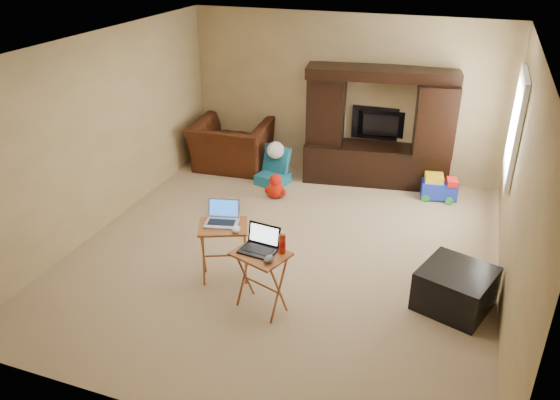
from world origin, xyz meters
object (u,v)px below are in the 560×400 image
at_px(water_bottle, 282,244).
at_px(mouse_left, 236,229).
at_px(entertainment_center, 378,127).
at_px(child_rocker, 273,167).
at_px(tray_table_left, 224,252).
at_px(push_toy, 439,187).
at_px(laptop_left, 221,214).
at_px(mouse_right, 269,259).
at_px(ottoman, 455,289).
at_px(tray_table_right, 261,281).
at_px(laptop_right, 258,241).
at_px(television, 380,125).
at_px(recliner, 231,145).
at_px(plush_toy, 276,186).

bearing_deg(water_bottle, mouse_left, 159.63).
distance_m(entertainment_center, child_rocker, 1.72).
relative_size(tray_table_left, mouse_left, 4.92).
xyz_separation_m(push_toy, mouse_left, (-1.91, -3.01, 0.52)).
height_order(laptop_left, mouse_right, laptop_left).
xyz_separation_m(push_toy, water_bottle, (-1.30, -3.23, 0.59)).
xyz_separation_m(ottoman, laptop_left, (-2.52, -0.32, 0.58)).
height_order(entertainment_center, laptop_left, entertainment_center).
xyz_separation_m(tray_table_right, laptop_right, (-0.04, 0.02, 0.46)).
xyz_separation_m(tray_table_right, mouse_left, (-0.41, 0.30, 0.38)).
bearing_deg(television, tray_table_left, 68.52).
relative_size(push_toy, tray_table_right, 0.76).
bearing_deg(water_bottle, entertainment_center, 85.47).
distance_m(entertainment_center, recliner, 2.41).
height_order(laptop_left, mouse_left, laptop_left).
bearing_deg(water_bottle, tray_table_right, -158.20).
height_order(ottoman, mouse_left, mouse_left).
bearing_deg(recliner, television, -172.96).
bearing_deg(water_bottle, child_rocker, 112.39).
height_order(television, mouse_left, television).
distance_m(child_rocker, mouse_right, 3.32).
bearing_deg(plush_toy, entertainment_center, 40.62).
bearing_deg(child_rocker, laptop_left, -67.43).
relative_size(plush_toy, water_bottle, 1.82).
xyz_separation_m(television, mouse_left, (-0.89, -3.52, -0.15)).
relative_size(entertainment_center, tray_table_right, 3.23).
xyz_separation_m(ottoman, mouse_left, (-2.30, -0.42, 0.49)).
distance_m(mouse_left, mouse_right, 0.68).
bearing_deg(water_bottle, laptop_right, -165.96).
bearing_deg(ottoman, television, 114.55).
xyz_separation_m(entertainment_center, laptop_right, (-0.52, -3.59, -0.10)).
height_order(ottoman, tray_table_left, tray_table_left).
relative_size(plush_toy, mouse_right, 2.76).
relative_size(entertainment_center, recliner, 1.81).
xyz_separation_m(mouse_left, water_bottle, (0.61, -0.22, 0.07)).
height_order(tray_table_left, water_bottle, water_bottle).
bearing_deg(tray_table_left, push_toy, 31.28).
bearing_deg(laptop_right, push_toy, 70.97).
relative_size(entertainment_center, mouse_right, 15.89).
height_order(recliner, child_rocker, recliner).
relative_size(recliner, child_rocker, 2.09).
relative_size(laptop_left, mouse_left, 2.58).
bearing_deg(laptop_right, recliner, 124.69).
bearing_deg(tray_table_left, water_bottle, -43.54).
bearing_deg(laptop_left, mouse_left, -37.48).
bearing_deg(mouse_right, child_rocker, 109.94).
xyz_separation_m(plush_toy, ottoman, (2.68, -1.81, 0.03)).
distance_m(child_rocker, tray_table_right, 3.14).
xyz_separation_m(tray_table_left, mouse_right, (0.73, -0.49, 0.37)).
bearing_deg(push_toy, television, 143.74).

